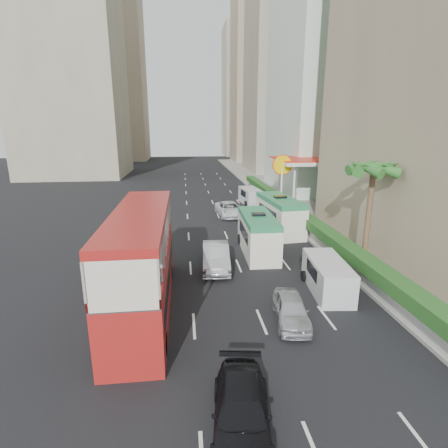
{
  "coord_description": "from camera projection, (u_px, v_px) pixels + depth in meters",
  "views": [
    {
      "loc": [
        -3.86,
        -16.43,
        8.84
      ],
      "look_at": [
        -1.5,
        4.0,
        3.2
      ],
      "focal_mm": 28.0,
      "sensor_mm": 36.0,
      "label": 1
    }
  ],
  "objects": [
    {
      "name": "hedge",
      "position": [
        294.0,
        210.0,
        32.2
      ],
      "size": [
        1.1,
        44.0,
        0.7
      ],
      "primitive_type": "cube",
      "color": "#2D6626",
      "rests_on": "kerb_wall"
    },
    {
      "name": "palm_tree",
      "position": [
        368.0,
        217.0,
        22.31
      ],
      "size": [
        0.36,
        0.36,
        6.4
      ],
      "primitive_type": "cylinder",
      "color": "brown",
      "rests_on": "sidewalk"
    },
    {
      "name": "tower_left_a",
      "position": [
        65.0,
        28.0,
        61.66
      ],
      "size": [
        18.0,
        18.0,
        52.0
      ],
      "primitive_type": "cube",
      "color": "tan",
      "rests_on": "ground"
    },
    {
      "name": "kerb_wall",
      "position": [
        294.0,
        219.0,
        32.43
      ],
      "size": [
        0.3,
        44.0,
        1.0
      ],
      "primitive_type": "cube",
      "color": "silver",
      "rests_on": "sidewalk"
    },
    {
      "name": "tower_far_a",
      "position": [
        259.0,
        77.0,
        93.13
      ],
      "size": [
        14.0,
        14.0,
        44.0
      ],
      "primitive_type": "cube",
      "color": "tan",
      "rests_on": "ground"
    },
    {
      "name": "car_black",
      "position": [
        241.0,
        428.0,
        10.67
      ],
      "size": [
        2.34,
        4.52,
        1.25
      ],
      "primitive_type": "imported",
      "rotation": [
        0.0,
        0.0,
        -0.14
      ],
      "color": "black",
      "rests_on": "ground"
    },
    {
      "name": "tower_left_b",
      "position": [
        114.0,
        75.0,
        96.21
      ],
      "size": [
        16.0,
        16.0,
        46.0
      ],
      "primitive_type": "cube",
      "color": "tan",
      "rests_on": "ground"
    },
    {
      "name": "sidewalk",
      "position": [
        288.0,
        201.0,
        43.43
      ],
      "size": [
        6.0,
        120.0,
        0.18
      ],
      "primitive_type": "cube",
      "color": "#99968C",
      "rests_on": "ground"
    },
    {
      "name": "car_silver_lane_a",
      "position": [
        216.0,
        268.0,
        22.9
      ],
      "size": [
        1.97,
        4.93,
        1.59
      ],
      "primitive_type": "imported",
      "rotation": [
        0.0,
        0.0,
        -0.06
      ],
      "color": "silver",
      "rests_on": "ground"
    },
    {
      "name": "ground_plane",
      "position": [
        261.0,
        301.0,
        18.51
      ],
      "size": [
        200.0,
        200.0,
        0.0
      ],
      "primitive_type": "plane",
      "color": "black",
      "rests_on": "ground"
    },
    {
      "name": "double_decker_bus",
      "position": [
        143.0,
        261.0,
        17.17
      ],
      "size": [
        2.5,
        11.0,
        5.06
      ],
      "primitive_type": "cube",
      "color": "#A91E1A",
      "rests_on": "ground"
    },
    {
      "name": "minibus_far",
      "position": [
        279.0,
        215.0,
        30.68
      ],
      "size": [
        2.9,
        7.01,
        3.03
      ],
      "primitive_type": "cube",
      "rotation": [
        0.0,
        0.0,
        0.09
      ],
      "color": "silver",
      "rests_on": "ground"
    },
    {
      "name": "tower_mid",
      "position": [
        290.0,
        44.0,
        69.45
      ],
      "size": [
        16.0,
        16.0,
        50.0
      ],
      "primitive_type": "cube",
      "color": "tan",
      "rests_on": "ground"
    },
    {
      "name": "van_asset",
      "position": [
        229.0,
        216.0,
        36.57
      ],
      "size": [
        2.89,
        5.35,
        1.43
      ],
      "primitive_type": "imported",
      "rotation": [
        0.0,
        0.0,
        0.1
      ],
      "color": "silver",
      "rests_on": "ground"
    },
    {
      "name": "minibus_near",
      "position": [
        258.0,
        234.0,
        25.38
      ],
      "size": [
        2.31,
        6.43,
        2.82
      ],
      "primitive_type": "cube",
      "rotation": [
        0.0,
        0.0,
        -0.03
      ],
      "color": "silver",
      "rests_on": "ground"
    },
    {
      "name": "tower_far_b",
      "position": [
        245.0,
        93.0,
        114.73
      ],
      "size": [
        14.0,
        14.0,
        40.0
      ],
      "primitive_type": "cube",
      "color": "tan",
      "rests_on": "ground"
    },
    {
      "name": "shell_station",
      "position": [
        303.0,
        182.0,
        40.92
      ],
      "size": [
        6.5,
        8.0,
        5.5
      ],
      "primitive_type": "cube",
      "color": "silver",
      "rests_on": "ground"
    },
    {
      "name": "panel_van_near",
      "position": [
        327.0,
        276.0,
        19.44
      ],
      "size": [
        2.22,
        4.63,
        1.79
      ],
      "primitive_type": "cube",
      "rotation": [
        0.0,
        0.0,
        -0.1
      ],
      "color": "silver",
      "rests_on": "ground"
    },
    {
      "name": "panel_van_far",
      "position": [
        251.0,
        196.0,
        42.25
      ],
      "size": [
        2.31,
        4.78,
        1.85
      ],
      "primitive_type": "cube",
      "rotation": [
        0.0,
        0.0,
        0.1
      ],
      "color": "silver",
      "rests_on": "ground"
    },
    {
      "name": "car_silver_lane_b",
      "position": [
        290.0,
        321.0,
        16.55
      ],
      "size": [
        2.0,
        3.9,
        1.27
      ],
      "primitive_type": "imported",
      "rotation": [
        0.0,
        0.0,
        -0.14
      ],
      "color": "silver",
      "rests_on": "ground"
    }
  ]
}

